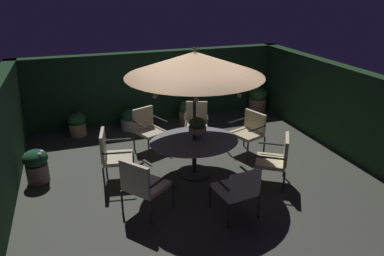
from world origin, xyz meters
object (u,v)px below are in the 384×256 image
object	(u,v)px
patio_chair_east	(112,153)
potted_plant_right_near	(130,119)
patio_chair_southwest	(276,157)
potted_plant_back_center	(258,99)
patio_chair_south	(238,188)
patio_chair_southeast	(143,183)
potted_plant_left_near	(36,165)
patio_umbrella	(195,64)
patio_chair_northeast	(148,127)
potted_plant_front_corner	(187,112)
patio_dining_table	(194,146)
centerpiece_planter	(198,126)
potted_plant_left_far	(77,124)
patio_chair_north	(196,120)
patio_chair_west	(250,129)

from	to	relation	value
patio_chair_east	potted_plant_right_near	world-z (taller)	patio_chair_east
patio_chair_southwest	potted_plant_back_center	distance (m)	4.21
patio_chair_south	patio_chair_southwest	size ratio (longest dim) A/B	0.92
patio_chair_east	patio_chair_southeast	bearing A→B (deg)	-75.62
potted_plant_left_near	patio_umbrella	bearing A→B (deg)	-12.88
patio_umbrella	patio_chair_east	bearing A→B (deg)	170.16
patio_chair_southeast	potted_plant_right_near	size ratio (longest dim) A/B	1.78
potted_plant_left_near	potted_plant_back_center	bearing A→B (deg)	20.94
patio_chair_northeast	potted_plant_front_corner	size ratio (longest dim) A/B	1.61
patio_dining_table	potted_plant_right_near	xyz separation A→B (m)	(-0.81, 2.78, -0.33)
centerpiece_planter	patio_chair_northeast	xyz separation A→B (m)	(-0.70, 1.38, -0.45)
patio_chair_southeast	potted_plant_left_far	size ratio (longest dim) A/B	1.69
patio_dining_table	patio_umbrella	bearing A→B (deg)	-82.50
patio_umbrella	patio_chair_north	world-z (taller)	patio_umbrella
patio_chair_north	centerpiece_planter	bearing A→B (deg)	-108.80
patio_chair_south	centerpiece_planter	bearing A→B (deg)	93.53
patio_chair_southeast	potted_plant_left_near	xyz separation A→B (m)	(-1.72, 1.67, -0.21)
patio_chair_north	patio_chair_south	xyz separation A→B (m)	(-0.37, -3.03, -0.03)
patio_dining_table	patio_chair_west	size ratio (longest dim) A/B	1.87
potted_plant_back_center	potted_plant_right_near	distance (m)	3.86
patio_umbrella	patio_chair_southwest	size ratio (longest dim) A/B	2.59
patio_chair_southwest	potted_plant_front_corner	distance (m)	3.70
patio_chair_north	potted_plant_right_near	bearing A→B (deg)	136.47
patio_chair_south	patio_chair_southwest	world-z (taller)	patio_chair_southwest
patio_umbrella	patio_chair_north	bearing A→B (deg)	68.92
patio_chair_north	potted_plant_left_far	xyz separation A→B (m)	(-2.70, 1.33, -0.25)
potted_plant_left_near	patio_dining_table	bearing A→B (deg)	-12.88
patio_umbrella	potted_plant_front_corner	distance (m)	3.47
patio_chair_north	potted_plant_front_corner	xyz separation A→B (m)	(0.20, 1.31, -0.26)
patio_chair_southeast	patio_chair_southwest	xyz separation A→B (m)	(2.56, 0.13, -0.01)
potted_plant_back_center	patio_chair_west	bearing A→B (deg)	-122.51
patio_chair_north	patio_chair_southeast	size ratio (longest dim) A/B	0.96
patio_chair_southwest	potted_plant_front_corner	world-z (taller)	patio_chair_southwest
patio_chair_west	potted_plant_left_far	distance (m)	4.28
patio_umbrella	potted_plant_front_corner	xyz separation A→B (m)	(0.77, 2.78, -1.93)
patio_chair_west	patio_chair_north	bearing A→B (deg)	133.90
patio_dining_table	patio_chair_east	world-z (taller)	patio_chair_east
patio_dining_table	patio_chair_south	bearing A→B (deg)	-82.90
centerpiece_planter	potted_plant_back_center	xyz separation A→B (m)	(2.95, 2.89, -0.60)
patio_dining_table	patio_chair_southeast	distance (m)	1.59
centerpiece_planter	potted_plant_right_near	bearing A→B (deg)	108.51
patio_chair_west	patio_chair_east	bearing A→B (deg)	-175.36
patio_chair_west	potted_plant_back_center	world-z (taller)	patio_chair_west
patio_dining_table	patio_chair_north	xyz separation A→B (m)	(0.57, 1.47, -0.04)
patio_dining_table	patio_chair_southeast	world-z (taller)	patio_chair_southeast
potted_plant_left_far	potted_plant_front_corner	size ratio (longest dim) A/B	1.00
patio_chair_south	potted_plant_front_corner	world-z (taller)	patio_chair_south
patio_chair_east	patio_chair_west	distance (m)	3.05
patio_umbrella	patio_chair_east	size ratio (longest dim) A/B	2.50
patio_chair_northeast	patio_chair_south	distance (m)	3.13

